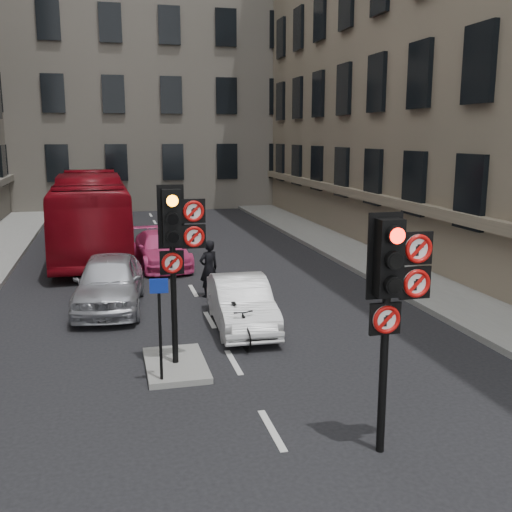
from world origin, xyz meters
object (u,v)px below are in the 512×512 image
car_white (241,303)px  motorcycle (238,325)px  motorcyclist (209,269)px  info_sign (160,315)px  bus_red (91,213)px  signal_far (177,236)px  car_silver (109,282)px  signal_near (393,283)px  car_pink (161,249)px

car_white → motorcycle: bearing=-102.9°
motorcyclist → info_sign: info_sign is taller
info_sign → bus_red: bearing=102.0°
info_sign → signal_far: bearing=67.4°
signal_far → bus_red: 13.21m
car_silver → motorcyclist: 2.86m
info_sign → motorcycle: bearing=49.9°
signal_near → car_pink: size_ratio=0.85×
motorcyclist → car_white: bearing=74.0°
signal_far → motorcycle: 2.84m
signal_near → car_white: signal_near is taller
car_pink → motorcycle: (0.93, -8.76, -0.14)m
car_pink → motorcyclist: size_ratio=2.51×
car_white → motorcyclist: motorcyclist is taller
bus_red → motorcyclist: 8.54m
car_silver → motorcycle: (2.77, -3.72, -0.27)m
car_white → bus_red: bus_red is taller
signal_far → motorcycle: size_ratio=2.30×
signal_far → info_sign: (-0.44, -0.81, -1.32)m
car_white → car_pink: car_white is taller
car_white → motorcyclist: (-0.30, 2.98, 0.22)m
signal_near → car_pink: (-2.11, 13.77, -1.97)m
car_white → motorcycle: size_ratio=2.40×
signal_far → car_silver: (-1.34, 4.72, -1.97)m
signal_far → info_sign: signal_far is taller
bus_red → motorcyclist: bearing=-67.2°
signal_near → motorcyclist: (-1.13, 9.23, -1.74)m
car_silver → bus_red: 8.36m
car_white → bus_red: (-3.75, 10.76, 0.96)m
car_pink → car_white: bearing=-84.9°
signal_near → car_white: 6.61m
bus_red → info_sign: bearing=-84.8°
car_silver → motorcycle: 4.64m
info_sign → car_pink: bearing=90.6°
signal_far → bus_red: size_ratio=0.32×
car_pink → car_silver: bearing=-114.6°
car_white → info_sign: 3.86m
motorcyclist → info_sign: size_ratio=0.86×
car_white → motorcycle: (-0.35, -1.25, -0.15)m
car_silver → motorcycle: bearing=-47.9°
car_pink → motorcyclist: bearing=-82.4°
signal_far → car_white: bearing=51.7°
motorcycle → car_silver: bearing=118.0°
bus_red → motorcycle: size_ratio=7.30×
signal_near → motorcycle: 5.56m
car_silver → info_sign: size_ratio=2.20×
bus_red → car_pink: bearing=-53.9°
motorcyclist → info_sign: (-1.91, -6.04, 0.55)m
car_white → motorcyclist: 3.00m
signal_far → car_white: size_ratio=0.96×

